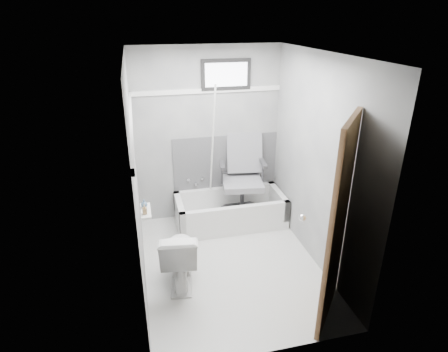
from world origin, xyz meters
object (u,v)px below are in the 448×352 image
object	(u,v)px
soap_bottle_a	(145,209)
bathtub	(230,210)
toilet	(179,255)
door	(383,241)
office_chair	(242,178)
soap_bottle_b	(144,203)

from	to	relation	value
soap_bottle_a	bathtub	bearing A→B (deg)	43.85
bathtub	toilet	distance (m)	1.40
door	office_chair	bearing A→B (deg)	104.37
toilet	door	distance (m)	2.05
door	soap_bottle_a	distance (m)	2.21
door	soap_bottle_b	distance (m)	2.28
office_chair	soap_bottle_a	world-z (taller)	office_chair
toilet	soap_bottle_a	size ratio (longest dim) A/B	7.44
bathtub	toilet	world-z (taller)	toilet
office_chair	soap_bottle_a	size ratio (longest dim) A/B	11.69
bathtub	soap_bottle_b	size ratio (longest dim) A/B	17.39
bathtub	toilet	xyz separation A→B (m)	(-0.85, -1.10, 0.14)
door	toilet	bearing A→B (deg)	145.30
bathtub	soap_bottle_a	world-z (taller)	soap_bottle_a
office_chair	soap_bottle_b	xyz separation A→B (m)	(-1.35, -1.01, 0.28)
bathtub	door	bearing A→B (deg)	-71.25
office_chair	door	bearing A→B (deg)	-67.43
soap_bottle_a	soap_bottle_b	bearing A→B (deg)	90.00
bathtub	office_chair	size ratio (longest dim) A/B	1.35
toilet	soap_bottle_a	xyz separation A→B (m)	(-0.32, -0.02, 0.62)
toilet	door	bearing A→B (deg)	153.08
office_chair	soap_bottle_a	xyz separation A→B (m)	(-1.35, -1.15, 0.29)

